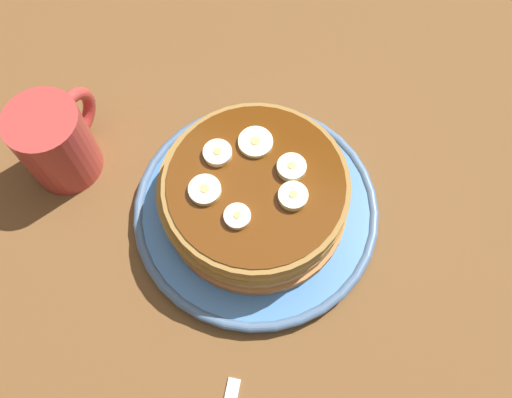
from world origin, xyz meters
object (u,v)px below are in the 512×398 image
object	(u,v)px
banana_slice_2	(293,196)
coffee_mug	(57,140)
banana_slice_0	(256,142)
banana_slice_4	(218,153)
pancake_stack	(255,193)
plate	(256,210)
banana_slice_3	(205,190)
banana_slice_5	(237,216)
banana_slice_1	(291,168)

from	to	relation	value
banana_slice_2	coffee_mug	distance (cm)	26.92
banana_slice_0	banana_slice_4	world-z (taller)	banana_slice_4
banana_slice_0	pancake_stack	bearing A→B (deg)	-155.36
plate	banana_slice_0	xyz separation A→B (cm)	(3.96, 1.92, 7.31)
banana_slice_3	pancake_stack	bearing A→B (deg)	-49.22
banana_slice_4	coffee_mug	world-z (taller)	coffee_mug
banana_slice_0	banana_slice_3	world-z (taller)	banana_slice_3
banana_slice_0	plate	bearing A→B (deg)	-154.06
banana_slice_2	banana_slice_5	size ratio (longest dim) A/B	1.12
banana_slice_1	coffee_mug	distance (cm)	26.07
banana_slice_1	banana_slice_3	xyz separation A→B (cm)	(-5.86, 6.69, -0.09)
banana_slice_1	banana_slice_3	size ratio (longest dim) A/B	0.91
banana_slice_2	coffee_mug	size ratio (longest dim) A/B	0.25
pancake_stack	banana_slice_0	bearing A→B (deg)	24.64
banana_slice_3	banana_slice_2	bearing A→B (deg)	-69.16
plate	pancake_stack	xyz separation A→B (cm)	(0.28, 0.24, 3.79)
banana_slice_1	banana_slice_3	world-z (taller)	banana_slice_1
plate	banana_slice_0	bearing A→B (deg)	25.94
banana_slice_4	coffee_mug	bearing A→B (deg)	104.37
banana_slice_0	coffee_mug	size ratio (longest dim) A/B	0.31
plate	banana_slice_5	xyz separation A→B (cm)	(-4.20, 0.07, 7.36)
banana_slice_4	pancake_stack	bearing A→B (deg)	-100.66
banana_slice_0	banana_slice_2	distance (cm)	7.10
banana_slice_2	banana_slice_5	xyz separation A→B (cm)	(-4.23, 4.06, -0.08)
banana_slice_5	pancake_stack	bearing A→B (deg)	2.08
pancake_stack	banana_slice_5	bearing A→B (deg)	-177.92
plate	banana_slice_2	distance (cm)	8.44
banana_slice_4	plate	bearing A→B (deg)	-103.32
banana_slice_2	banana_slice_0	bearing A→B (deg)	56.36
banana_slice_3	banana_slice_5	world-z (taller)	same
pancake_stack	coffee_mug	xyz separation A→B (cm)	(-3.66, 22.27, 0.33)
banana_slice_0	banana_slice_5	distance (cm)	8.37
banana_slice_3	banana_slice_4	xyz separation A→B (cm)	(4.20, 0.74, 0.02)
banana_slice_2	coffee_mug	xyz separation A→B (cm)	(-3.40, 26.50, -3.32)
pancake_stack	banana_slice_2	size ratio (longest dim) A/B	7.01
banana_slice_4	banana_slice_5	size ratio (longest dim) A/B	1.13
banana_slice_2	banana_slice_4	bearing A→B (deg)	82.76
banana_slice_2	banana_slice_3	xyz separation A→B (cm)	(-3.08, 8.09, -0.07)
banana_slice_0	banana_slice_3	distance (cm)	7.34
banana_slice_0	banana_slice_3	xyz separation A→B (cm)	(-7.01, 2.18, 0.06)
banana_slice_0	banana_slice_4	xyz separation A→B (cm)	(-2.81, 2.92, 0.07)
banana_slice_3	coffee_mug	xyz separation A→B (cm)	(-0.32, 18.41, -3.25)
banana_slice_4	banana_slice_5	xyz separation A→B (cm)	(-5.35, -4.77, -0.03)
banana_slice_1	pancake_stack	bearing A→B (deg)	131.73
banana_slice_4	coffee_mug	xyz separation A→B (cm)	(-4.53, 17.67, -3.27)
pancake_stack	banana_slice_5	distance (cm)	5.73
plate	pancake_stack	world-z (taller)	pancake_stack
pancake_stack	banana_slice_5	xyz separation A→B (cm)	(-4.48, -0.16, 3.57)
pancake_stack	banana_slice_0	world-z (taller)	banana_slice_0
plate	banana_slice_5	bearing A→B (deg)	178.98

